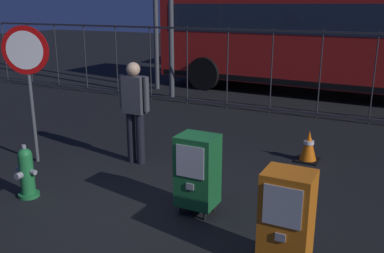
% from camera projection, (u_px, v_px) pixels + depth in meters
% --- Properties ---
extents(ground_plane, '(60.00, 60.00, 0.00)m').
position_uv_depth(ground_plane, '(127.00, 217.00, 5.33)').
color(ground_plane, black).
extents(fire_hydrant, '(0.33, 0.32, 0.75)m').
position_uv_depth(fire_hydrant, '(27.00, 173.00, 5.80)').
color(fire_hydrant, '#1E7238').
rests_on(fire_hydrant, ground_plane).
extents(newspaper_box_primary, '(0.48, 0.42, 1.02)m').
position_uv_depth(newspaper_box_primary, '(197.00, 170.00, 5.29)').
color(newspaper_box_primary, black).
rests_on(newspaper_box_primary, ground_plane).
extents(newspaper_box_secondary, '(0.48, 0.42, 1.02)m').
position_uv_depth(newspaper_box_secondary, '(287.00, 215.00, 4.17)').
color(newspaper_box_secondary, black).
rests_on(newspaper_box_secondary, ground_plane).
extents(stop_sign, '(0.71, 0.31, 2.23)m').
position_uv_depth(stop_sign, '(27.00, 66.00, 6.76)').
color(stop_sign, '#4C4F54').
rests_on(stop_sign, ground_plane).
extents(pedestrian, '(0.55, 0.22, 1.67)m').
position_uv_depth(pedestrian, '(135.00, 107.00, 6.90)').
color(pedestrian, black).
rests_on(pedestrian, ground_plane).
extents(traffic_cone, '(0.36, 0.36, 0.53)m').
position_uv_depth(traffic_cone, '(309.00, 146.00, 7.15)').
color(traffic_cone, black).
rests_on(traffic_cone, ground_plane).
extents(fence_barrier, '(18.03, 0.04, 2.00)m').
position_uv_depth(fence_barrier, '(271.00, 71.00, 10.14)').
color(fence_barrier, '#2D2D33').
rests_on(fence_barrier, ground_plane).
extents(bus_near, '(10.60, 3.13, 3.00)m').
position_uv_depth(bus_near, '(341.00, 35.00, 12.05)').
color(bus_near, red).
rests_on(bus_near, ground_plane).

